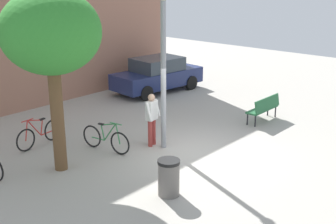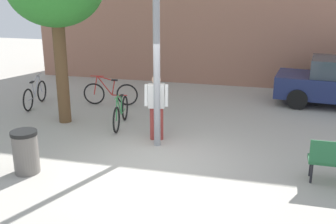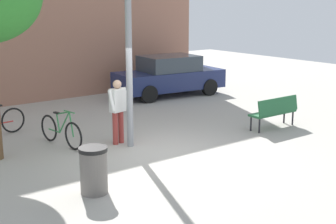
{
  "view_description": "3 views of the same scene",
  "coord_description": "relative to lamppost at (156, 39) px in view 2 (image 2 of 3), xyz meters",
  "views": [
    {
      "loc": [
        -9.95,
        -7.57,
        5.26
      ],
      "look_at": [
        0.32,
        1.36,
        0.94
      ],
      "focal_mm": 47.88,
      "sensor_mm": 36.0,
      "label": 1
    },
    {
      "loc": [
        2.39,
        -8.13,
        3.86
      ],
      "look_at": [
        0.03,
        1.02,
        0.88
      ],
      "focal_mm": 44.38,
      "sensor_mm": 36.0,
      "label": 2
    },
    {
      "loc": [
        -6.7,
        -8.91,
        3.65
      ],
      "look_at": [
        0.48,
        0.42,
        0.9
      ],
      "focal_mm": 51.65,
      "sensor_mm": 36.0,
      "label": 3
    }
  ],
  "objects": [
    {
      "name": "trash_bin",
      "position": [
        -2.25,
        -2.16,
        -2.13
      ],
      "size": [
        0.55,
        0.55,
        0.92
      ],
      "color": "#66605B",
      "rests_on": "ground_plane"
    },
    {
      "name": "lamppost",
      "position": [
        0.0,
        0.0,
        0.0
      ],
      "size": [
        0.28,
        0.28,
        4.71
      ],
      "color": "gray",
      "rests_on": "ground_plane"
    },
    {
      "name": "ground_plane",
      "position": [
        0.25,
        -1.04,
        -2.6
      ],
      "size": [
        36.0,
        36.0,
        0.0
      ],
      "primitive_type": "plane",
      "color": "#A8A399"
    },
    {
      "name": "bicycle_green",
      "position": [
        -1.37,
        1.12,
        -2.21
      ],
      "size": [
        0.31,
        1.8,
        0.97
      ],
      "color": "black",
      "rests_on": "ground_plane"
    },
    {
      "name": "bicycle_red",
      "position": [
        -2.45,
        3.01,
        -2.21
      ],
      "size": [
        1.8,
        0.3,
        0.97
      ],
      "color": "black",
      "rests_on": "ground_plane"
    },
    {
      "name": "bicycle_silver",
      "position": [
        -4.75,
        2.28,
        -2.21
      ],
      "size": [
        0.33,
        1.8,
        0.97
      ],
      "color": "black",
      "rests_on": "ground_plane"
    },
    {
      "name": "person_by_lamppost",
      "position": [
        -0.12,
        0.38,
        -1.63
      ],
      "size": [
        0.62,
        0.37,
        1.67
      ],
      "color": "#9E3833",
      "rests_on": "ground_plane"
    }
  ]
}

